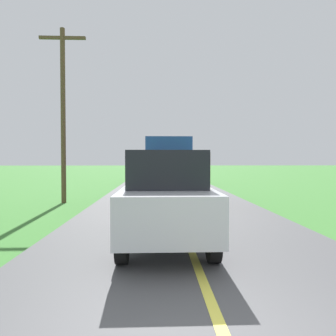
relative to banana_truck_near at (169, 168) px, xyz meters
The scene contains 4 objects.
banana_truck_near is the anchor object (origin of this frame).
banana_truck_far 10.84m from the banana_truck_near, 89.51° to the left, with size 2.38×5.81×2.80m.
utility_pole_roadside 5.16m from the banana_truck_near, behind, with size 1.93×0.20×7.36m.
following_car 6.95m from the banana_truck_near, 92.96° to the right, with size 1.74×4.10×1.92m.
Camera 1 is at (-0.66, -1.85, 1.82)m, focal length 32.30 mm.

